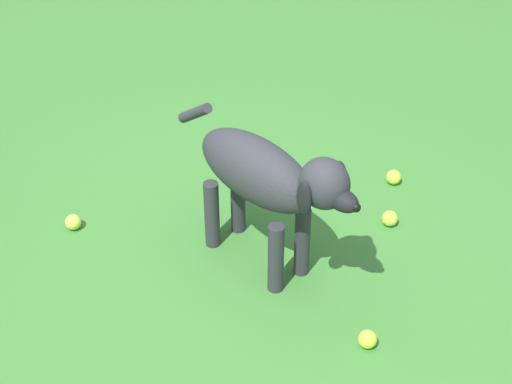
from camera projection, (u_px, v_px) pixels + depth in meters
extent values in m
plane|color=#38722D|center=(201.00, 295.00, 2.92)|extent=(14.00, 14.00, 0.00)
ellipsoid|color=#2D2D33|center=(256.00, 170.00, 2.85)|extent=(0.50, 0.57, 0.24)
cylinder|color=#2D2D33|center=(302.00, 242.00, 2.94)|extent=(0.06, 0.06, 0.30)
cylinder|color=#2D2D33|center=(276.00, 258.00, 2.86)|extent=(0.06, 0.06, 0.30)
cylinder|color=#2D2D33|center=(238.00, 200.00, 3.15)|extent=(0.06, 0.06, 0.30)
cylinder|color=#2D2D33|center=(212.00, 214.00, 3.07)|extent=(0.06, 0.06, 0.30)
ellipsoid|color=#2D2D33|center=(324.00, 183.00, 2.59)|extent=(0.24, 0.24, 0.18)
ellipsoid|color=black|center=(342.00, 200.00, 2.55)|extent=(0.14, 0.15, 0.07)
sphere|color=black|center=(356.00, 208.00, 2.52)|extent=(0.03, 0.03, 0.03)
ellipsoid|color=black|center=(339.00, 178.00, 2.65)|extent=(0.06, 0.07, 0.13)
ellipsoid|color=black|center=(304.00, 198.00, 2.56)|extent=(0.06, 0.07, 0.13)
cylinder|color=#2D2D33|center=(195.00, 113.00, 2.99)|extent=(0.14, 0.17, 0.14)
sphere|color=#C1E437|center=(368.00, 339.00, 2.70)|extent=(0.07, 0.07, 0.07)
sphere|color=#BFE538|center=(390.00, 218.00, 3.24)|extent=(0.07, 0.07, 0.07)
sphere|color=#C0DF42|center=(73.00, 222.00, 3.22)|extent=(0.07, 0.07, 0.07)
sphere|color=#C4E438|center=(394.00, 177.00, 3.48)|extent=(0.07, 0.07, 0.07)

